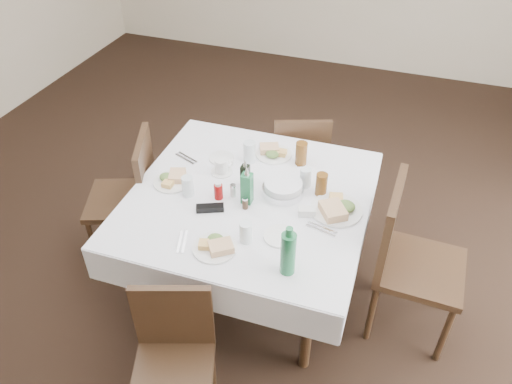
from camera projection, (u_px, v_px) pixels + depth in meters
ground_plane at (235, 256)px, 3.61m from camera, size 7.00×7.00×0.00m
room_shell at (226, 22)px, 2.54m from camera, size 6.04×7.04×2.80m
dining_table at (249, 205)px, 3.00m from camera, size 1.42×1.42×0.76m
chair_north at (300, 156)px, 3.75m from camera, size 0.52×0.52×0.85m
chair_south at (174, 351)px, 2.46m from camera, size 0.50×0.50×0.83m
chair_east at (406, 253)px, 2.83m from camera, size 0.49×0.49×1.01m
chair_west at (132, 191)px, 3.35m from camera, size 0.57×0.57×0.93m
meal_north at (273, 152)px, 3.27m from camera, size 0.24×0.24×0.05m
meal_south at (216, 246)px, 2.59m from camera, size 0.24×0.24×0.05m
meal_east at (337, 208)px, 2.82m from camera, size 0.30×0.30×0.07m
meal_west at (172, 179)px, 3.04m from camera, size 0.23×0.23×0.05m
side_plate_a at (221, 158)px, 3.24m from camera, size 0.16×0.16×0.01m
side_plate_b at (280, 236)px, 2.67m from camera, size 0.18×0.18×0.01m
water_n at (250, 152)px, 3.18m from camera, size 0.08×0.08×0.14m
water_s at (246, 232)px, 2.61m from camera, size 0.07×0.07×0.12m
water_e at (305, 178)px, 2.98m from camera, size 0.07×0.07×0.12m
water_w at (188, 186)px, 2.92m from camera, size 0.07×0.07×0.13m
iced_tea_a at (301, 153)px, 3.16m from camera, size 0.07×0.07×0.15m
iced_tea_b at (321, 184)px, 2.92m from camera, size 0.07×0.07×0.14m
bread_basket at (283, 188)px, 2.94m from camera, size 0.25×0.25×0.08m
oil_cruet_dark at (245, 176)px, 2.96m from camera, size 0.05×0.05×0.20m
oil_cruet_green at (247, 187)px, 2.84m from camera, size 0.06×0.06×0.25m
ketchup_bottle at (218, 191)px, 2.90m from camera, size 0.05×0.05×0.11m
salt_shaker at (233, 190)px, 2.92m from camera, size 0.04×0.04×0.08m
pepper_shaker at (245, 203)px, 2.84m from camera, size 0.03×0.03×0.08m
coffee_mug at (222, 167)px, 3.10m from camera, size 0.14×0.14×0.10m
sunglasses at (210, 208)px, 2.83m from camera, size 0.16×0.11×0.03m
green_bottle at (288, 253)px, 2.40m from camera, size 0.08×0.08×0.29m
sugar_caddy at (307, 211)px, 2.80m from camera, size 0.11×0.08×0.05m
cutlery_n at (300, 158)px, 3.24m from camera, size 0.11×0.21×0.01m
cutlery_s at (182, 242)px, 2.64m from camera, size 0.09×0.17×0.01m
cutlery_e at (321, 229)px, 2.72m from camera, size 0.18×0.08×0.01m
cutlery_w at (186, 158)px, 3.24m from camera, size 0.18×0.11×0.01m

